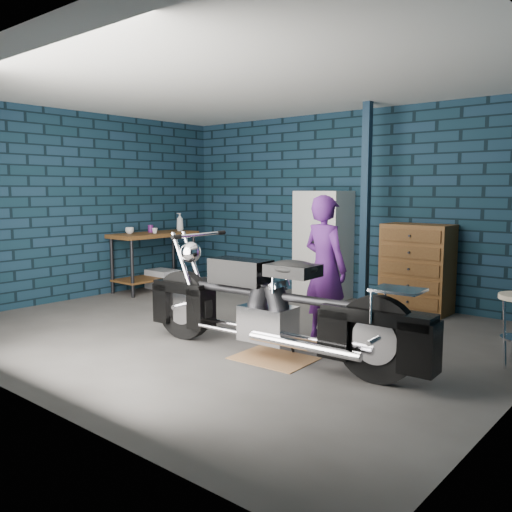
{
  "coord_description": "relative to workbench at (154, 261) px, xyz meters",
  "views": [
    {
      "loc": [
        4.01,
        -4.4,
        1.59
      ],
      "look_at": [
        0.07,
        0.3,
        0.83
      ],
      "focal_mm": 38.0,
      "sensor_mm": 36.0,
      "label": 1
    }
  ],
  "objects": [
    {
      "name": "cup_a",
      "position": [
        -0.1,
        -0.38,
        0.51
      ],
      "size": [
        0.16,
        0.16,
        0.1
      ],
      "primitive_type": "imported",
      "rotation": [
        0.0,
        0.0,
        0.32
      ],
      "color": "#BDAE8F",
      "rests_on": "workbench"
    },
    {
      "name": "tool_chest",
      "position": [
        3.83,
        1.16,
        0.12
      ],
      "size": [
        0.86,
        0.48,
        1.14
      ],
      "primitive_type": "cube",
      "color": "brown",
      "rests_on": "ground"
    },
    {
      "name": "drip_mat",
      "position": [
        3.64,
        -1.57,
        -0.45
      ],
      "size": [
        0.76,
        0.58,
        0.01
      ],
      "primitive_type": "cube",
      "rotation": [
        0.0,
        0.0,
        0.05
      ],
      "color": "#956941",
      "rests_on": "ground"
    },
    {
      "name": "room_walls",
      "position": [
        2.68,
        -0.51,
        1.45
      ],
      "size": [
        6.02,
        5.01,
        2.71
      ],
      "color": "#0E242F",
      "rests_on": "ground"
    },
    {
      "name": "support_post",
      "position": [
        3.23,
        0.88,
        0.9
      ],
      "size": [
        0.1,
        0.1,
        2.7
      ],
      "primitive_type": "cube",
      "color": "#112437",
      "rests_on": "ground"
    },
    {
      "name": "workbench",
      "position": [
        0.0,
        0.0,
        0.0
      ],
      "size": [
        0.6,
        1.4,
        0.91
      ],
      "primitive_type": "cube",
      "color": "brown",
      "rests_on": "ground"
    },
    {
      "name": "motorcycle",
      "position": [
        3.64,
        -1.57,
        0.12
      ],
      "size": [
        2.64,
        0.84,
        1.15
      ],
      "primitive_type": null,
      "rotation": [
        0.0,
        0.0,
        0.05
      ],
      "color": "black",
      "rests_on": "ground"
    },
    {
      "name": "mug_purple",
      "position": [
        -0.1,
        0.03,
        0.51
      ],
      "size": [
        0.1,
        0.1,
        0.11
      ],
      "primitive_type": "cylinder",
      "rotation": [
        0.0,
        0.0,
        -0.19
      ],
      "color": "#5D1A69",
      "rests_on": "workbench"
    },
    {
      "name": "bottle",
      "position": [
        0.02,
        0.53,
        0.6
      ],
      "size": [
        0.14,
        0.14,
        0.29
      ],
      "primitive_type": "imported",
      "rotation": [
        0.0,
        0.0,
        -0.25
      ],
      "color": "#97999F",
      "rests_on": "workbench"
    },
    {
      "name": "ground",
      "position": [
        2.68,
        -1.07,
        -0.46
      ],
      "size": [
        6.0,
        6.0,
        0.0
      ],
      "primitive_type": "plane",
      "color": "#4F4D4A",
      "rests_on": "ground"
    },
    {
      "name": "locker",
      "position": [
        2.4,
        1.16,
        0.33
      ],
      "size": [
        0.73,
        0.52,
        1.56
      ],
      "primitive_type": "cube",
      "color": "silver",
      "rests_on": "ground"
    },
    {
      "name": "person",
      "position": [
        3.62,
        -0.68,
        0.31
      ],
      "size": [
        0.62,
        0.48,
        1.53
      ],
      "primitive_type": "imported",
      "rotation": [
        0.0,
        0.0,
        2.93
      ],
      "color": "#4C1C6A",
      "rests_on": "ground"
    },
    {
      "name": "storage_bin",
      "position": [
        0.02,
        0.14,
        -0.3
      ],
      "size": [
        0.49,
        0.35,
        0.3
      ],
      "primitive_type": "cube",
      "color": "#97999F",
      "rests_on": "ground"
    },
    {
      "name": "cup_b",
      "position": [
        0.11,
        -0.07,
        0.5
      ],
      "size": [
        0.1,
        0.1,
        0.08
      ],
      "primitive_type": "imported",
      "rotation": [
        0.0,
        0.0,
        0.17
      ],
      "color": "#BDAE8F",
      "rests_on": "workbench"
    }
  ]
}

